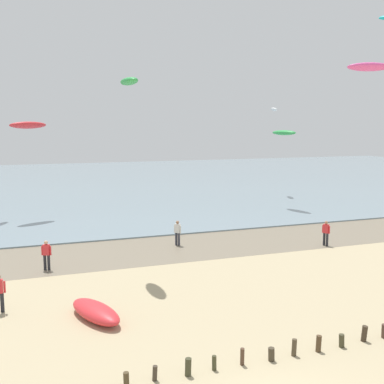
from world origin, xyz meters
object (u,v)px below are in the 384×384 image
object	(u,v)px
person_by_waterline	(326,232)
kite_aloft_6	(129,81)
kite_aloft_13	(274,109)
kite_aloft_9	(369,67)
kite_aloft_7	(28,125)
person_left_flank	(178,232)
grounded_kite	(96,312)
person_right_flank	(46,254)
kite_aloft_5	(284,133)

from	to	relation	value
person_by_waterline	kite_aloft_6	size ratio (longest dim) A/B	0.70
person_by_waterline	kite_aloft_13	world-z (taller)	kite_aloft_13
person_by_waterline	kite_aloft_9	size ratio (longest dim) A/B	0.66
person_by_waterline	kite_aloft_7	size ratio (longest dim) A/B	0.52
person_left_flank	kite_aloft_7	size ratio (longest dim) A/B	0.52
kite_aloft_13	grounded_kite	bearing A→B (deg)	159.07
kite_aloft_9	person_right_flank	bearing A→B (deg)	5.68
kite_aloft_7	kite_aloft_9	size ratio (longest dim) A/B	1.26
person_by_waterline	kite_aloft_5	bearing A→B (deg)	71.13
person_by_waterline	kite_aloft_5	xyz separation A→B (m)	(4.76, 13.93, 6.49)
kite_aloft_6	kite_aloft_9	bearing A→B (deg)	-100.46
person_by_waterline	kite_aloft_9	xyz separation A→B (m)	(0.29, -3.07, 10.58)
kite_aloft_9	kite_aloft_6	bearing A→B (deg)	7.99
person_right_flank	kite_aloft_9	size ratio (longest dim) A/B	0.66
grounded_kite	kite_aloft_5	bearing A→B (deg)	112.96
grounded_kite	kite_aloft_9	size ratio (longest dim) A/B	1.28
person_right_flank	kite_aloft_6	bearing A→B (deg)	-18.12
kite_aloft_6	kite_aloft_13	size ratio (longest dim) A/B	1.14
kite_aloft_13	person_by_waterline	bearing A→B (deg)	178.62
person_left_flank	kite_aloft_6	distance (m)	11.19
person_by_waterline	person_left_flank	bearing A→B (deg)	160.07
person_left_flank	person_by_waterline	bearing A→B (deg)	-19.93
kite_aloft_6	kite_aloft_13	distance (m)	31.99
person_by_waterline	person_right_flank	bearing A→B (deg)	177.97
person_by_waterline	kite_aloft_7	xyz separation A→B (m)	(-18.67, 16.43, 7.21)
person_left_flank	grounded_kite	bearing A→B (deg)	-123.57
person_by_waterline	kite_aloft_6	world-z (taller)	kite_aloft_6
kite_aloft_9	person_by_waterline	bearing A→B (deg)	-67.51
person_right_flank	kite_aloft_7	xyz separation A→B (m)	(-0.59, 15.79, 7.21)
kite_aloft_6	kite_aloft_13	bearing A→B (deg)	-44.58
person_by_waterline	kite_aloft_13	size ratio (longest dim) A/B	0.79
person_right_flank	kite_aloft_6	distance (m)	10.66
kite_aloft_7	kite_aloft_13	bearing A→B (deg)	-13.00
kite_aloft_5	kite_aloft_6	bearing A→B (deg)	-64.86
person_by_waterline	kite_aloft_7	bearing A→B (deg)	138.66
kite_aloft_6	kite_aloft_7	xyz separation A→B (m)	(-5.16, 17.29, -2.31)
person_right_flank	kite_aloft_5	world-z (taller)	kite_aloft_5
grounded_kite	kite_aloft_13	world-z (taller)	kite_aloft_13
kite_aloft_5	grounded_kite	bearing A→B (deg)	-59.10
person_right_flank	kite_aloft_13	size ratio (longest dim) A/B	0.79
grounded_kite	person_left_flank	bearing A→B (deg)	124.64
grounded_kite	person_by_waterline	bearing A→B (deg)	91.52
person_right_flank	kite_aloft_7	size ratio (longest dim) A/B	0.52
person_by_waterline	grounded_kite	bearing A→B (deg)	-156.70
grounded_kite	kite_aloft_6	size ratio (longest dim) A/B	1.35
person_left_flank	person_right_flank	xyz separation A→B (m)	(-8.62, -2.79, 0.00)
person_left_flank	kite_aloft_13	xyz separation A→B (m)	(17.86, 19.02, 9.04)
person_right_flank	person_left_flank	bearing A→B (deg)	17.93
grounded_kite	kite_aloft_7	bearing A→B (deg)	163.65
grounded_kite	kite_aloft_6	world-z (taller)	kite_aloft_6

